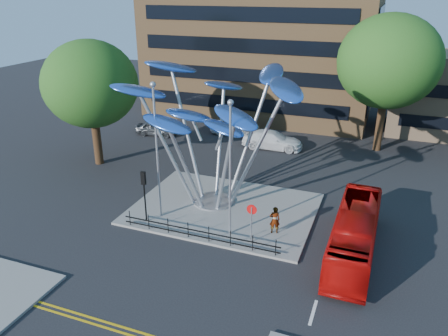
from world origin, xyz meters
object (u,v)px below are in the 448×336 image
at_px(tree_right, 389,62).
at_px(leaf_sculpture, 213,107).
at_px(traffic_light_island, 144,186).
at_px(parked_car_right, 272,140).
at_px(street_lamp_left, 156,140).
at_px(no_entry_sign_island, 251,217).
at_px(tree_left, 90,84).
at_px(red_bus, 355,234).
at_px(pedestrian, 275,220).
at_px(parked_car_left, 156,128).
at_px(street_lamp_right, 230,158).
at_px(parked_car_mid, 236,127).

xyz_separation_m(tree_right, leaf_sculpture, (-10.07, -15.32, -1.16)).
distance_m(traffic_light_island, parked_car_right, 16.97).
distance_m(tree_right, street_lamp_left, 22.49).
height_order(tree_right, street_lamp_left, tree_right).
bearing_deg(no_entry_sign_island, street_lamp_left, 171.39).
height_order(tree_left, red_bus, tree_left).
relative_size(no_entry_sign_island, red_bus, 0.26).
height_order(leaf_sculpture, pedestrian, leaf_sculpture).
bearing_deg(parked_car_left, street_lamp_right, -146.12).
relative_size(street_lamp_right, parked_car_mid, 1.70).
xyz_separation_m(red_bus, parked_car_mid, (-13.35, 17.77, -0.50)).
xyz_separation_m(red_bus, parked_car_left, (-20.88, 14.87, -0.60)).
bearing_deg(parked_car_left, parked_car_mid, -76.46).
bearing_deg(no_entry_sign_island, parked_car_left, 133.54).
distance_m(tree_right, street_lamp_right, 20.64).
bearing_deg(tree_right, parked_car_mid, -177.52).
distance_m(tree_right, parked_car_mid, 15.47).
bearing_deg(no_entry_sign_island, parked_car_mid, 112.09).
distance_m(tree_left, parked_car_left, 10.49).
bearing_deg(parked_car_right, parked_car_mid, 57.43).
height_order(street_lamp_left, parked_car_right, street_lamp_left).
relative_size(traffic_light_island, red_bus, 0.37).
bearing_deg(leaf_sculpture, parked_car_left, 133.25).
bearing_deg(parked_car_left, street_lamp_left, -157.49).
xyz_separation_m(leaf_sculpture, parked_car_mid, (-3.60, 14.73, -6.07)).
height_order(pedestrian, parked_car_mid, pedestrian).
height_order(street_lamp_right, traffic_light_island, street_lamp_right).
relative_size(street_lamp_right, parked_car_left, 2.00).
relative_size(leaf_sculpture, parked_car_right, 2.27).
bearing_deg(street_lamp_left, parked_car_mid, 93.73).
relative_size(no_entry_sign_island, parked_car_right, 0.44).
bearing_deg(parked_car_right, red_bus, -153.67).
relative_size(street_lamp_left, parked_car_right, 1.57).
xyz_separation_m(parked_car_left, parked_car_mid, (7.52, 2.90, 0.10)).
bearing_deg(traffic_light_island, red_bus, 5.12).
relative_size(street_lamp_left, parked_car_mid, 1.80).
xyz_separation_m(tree_right, street_lamp_left, (-12.50, -18.50, -2.68)).
bearing_deg(traffic_light_island, parked_car_mid, 92.02).
distance_m(no_entry_sign_island, parked_car_left, 22.08).
bearing_deg(pedestrian, street_lamp_right, 0.12).
height_order(street_lamp_right, no_entry_sign_island, street_lamp_right).
distance_m(street_lamp_left, parked_car_left, 17.95).
relative_size(tree_right, parked_car_mid, 2.48).
distance_m(tree_left, street_lamp_left, 11.60).
distance_m(no_entry_sign_island, pedestrian, 1.99).
bearing_deg(street_lamp_left, traffic_light_island, -116.57).
bearing_deg(pedestrian, traffic_light_island, -11.58).
bearing_deg(tree_left, parked_car_right, 34.84).
xyz_separation_m(tree_right, pedestrian, (-5.00, -17.96, -7.01)).
bearing_deg(tree_right, pedestrian, -105.56).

